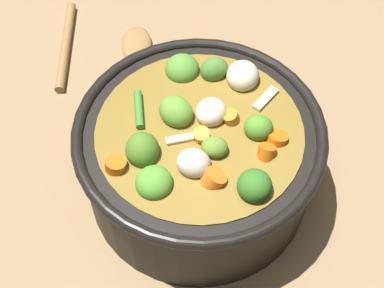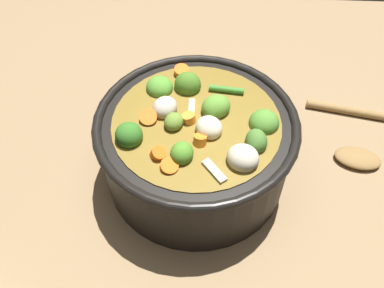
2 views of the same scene
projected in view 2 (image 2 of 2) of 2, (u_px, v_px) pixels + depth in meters
ground_plane at (196, 172)px, 0.68m from camera, size 1.10×1.10×0.00m
cooking_pot at (196, 145)px, 0.63m from camera, size 0.30×0.30×0.15m
wooden_spoon at (358, 139)px, 0.72m from camera, size 0.17×0.19×0.02m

